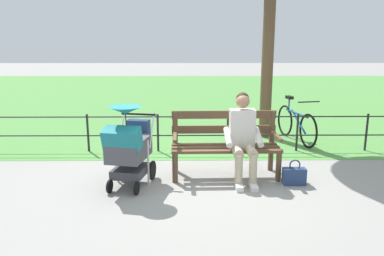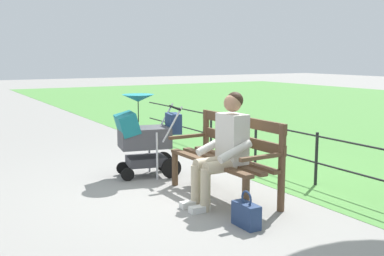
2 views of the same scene
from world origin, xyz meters
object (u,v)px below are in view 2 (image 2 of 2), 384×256
at_px(person_on_bench, 224,146).
at_px(stroller, 144,134).
at_px(park_bench, 229,153).
at_px(handbag, 246,214).

height_order(person_on_bench, stroller, person_on_bench).
xyz_separation_m(park_bench, handbag, (-0.95, 0.43, -0.40)).
relative_size(person_on_bench, handbag, 3.45).
height_order(park_bench, stroller, stroller).
relative_size(stroller, handbag, 3.11).
height_order(stroller, handbag, stroller).
distance_m(park_bench, stroller, 1.45).
height_order(park_bench, handbag, park_bench).
height_order(park_bench, person_on_bench, person_on_bench).
bearing_deg(person_on_bench, park_bench, -43.10).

